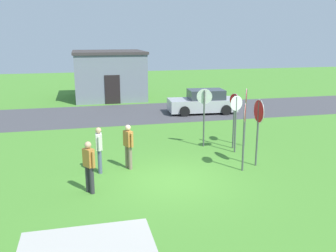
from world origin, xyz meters
TOP-DOWN VIEW (x-y plane):
  - ground_plane at (0.00, 0.00)m, footprint 80.00×80.00m
  - street_asphalt at (0.00, 11.44)m, footprint 60.00×6.40m
  - concrete_path at (-2.96, -3.65)m, footprint 3.20×2.40m
  - building_background at (-0.66, 17.86)m, footprint 5.46×5.59m
  - parked_car_on_street at (4.72, 10.59)m, footprint 4.42×2.26m
  - stop_sign_rear_left at (2.76, 0.33)m, footprint 0.34×0.61m
  - stop_sign_low_front at (2.33, 3.49)m, footprint 0.63×0.32m
  - stop_sign_center_cluster at (3.37, 2.45)m, footprint 0.61×0.21m
  - stop_sign_leaning_right at (4.16, 3.20)m, footprint 0.33×0.60m
  - stop_sign_nearest at (3.49, 0.71)m, footprint 0.08×0.90m
  - stop_sign_tallest at (3.53, 2.99)m, footprint 0.23×0.59m
  - person_on_left at (-2.78, -0.36)m, footprint 0.38×0.49m
  - person_in_dark_shirt at (-1.30, 1.52)m, footprint 0.36×0.52m
  - person_in_teal at (-2.37, 1.37)m, footprint 0.22×0.57m

SIDE VIEW (x-z plane):
  - ground_plane at x=0.00m, z-range 0.00..0.00m
  - concrete_path at x=-2.96m, z-range 0.00..0.01m
  - street_asphalt at x=0.00m, z-range 0.00..0.01m
  - parked_car_on_street at x=4.72m, z-range -0.07..1.44m
  - person_on_left at x=-2.78m, z-range 0.11..1.80m
  - person_in_dark_shirt at x=-1.30m, z-range 0.11..1.80m
  - person_in_teal at x=-2.37m, z-range 0.11..1.80m
  - stop_sign_tallest at x=3.53m, z-range 0.40..2.85m
  - stop_sign_center_cluster at x=3.37m, z-range 0.40..2.85m
  - stop_sign_rear_left at x=2.76m, z-range 0.44..2.97m
  - stop_sign_low_front at x=2.33m, z-range 0.44..3.07m
  - stop_sign_leaning_right at x=4.16m, z-range 0.45..3.07m
  - stop_sign_nearest at x=3.49m, z-range 0.51..3.09m
  - building_background at x=-0.66m, z-range 0.01..3.72m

